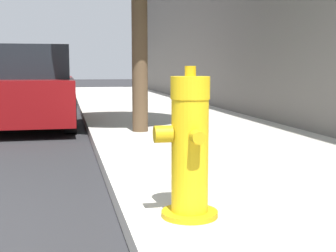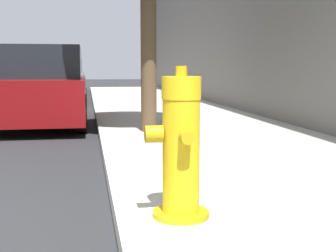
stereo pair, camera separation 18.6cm
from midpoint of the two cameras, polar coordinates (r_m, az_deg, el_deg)
name	(u,v)px [view 2 (the right image)]	position (r m, az deg, el deg)	size (l,w,h in m)	color
fire_hydrant	(180,149)	(2.90, 3.37, -2.84)	(0.40, 0.41, 0.94)	#C39C11
parked_car_near	(37,88)	(8.93, -15.08, 4.49)	(1.79, 3.97, 1.43)	maroon
parked_car_mid	(53,80)	(14.81, -13.47, 5.45)	(1.79, 3.87, 1.41)	silver
parked_car_far	(63,76)	(20.23, -12.44, 5.94)	(1.77, 4.59, 1.42)	#4C5156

